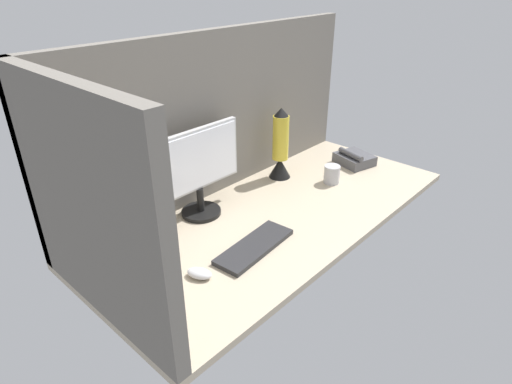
% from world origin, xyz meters
% --- Properties ---
extents(ground_plane, '(1.80, 0.80, 0.03)m').
position_xyz_m(ground_plane, '(0.00, 0.00, -0.01)').
color(ground_plane, tan).
extents(cubicle_wall_back, '(1.80, 0.05, 0.77)m').
position_xyz_m(cubicle_wall_back, '(0.00, 0.38, 0.38)').
color(cubicle_wall_back, slate).
rests_on(cubicle_wall_back, ground_plane).
extents(cubicle_wall_side, '(0.05, 0.80, 0.77)m').
position_xyz_m(cubicle_wall_side, '(-0.88, 0.00, 0.38)').
color(cubicle_wall_side, slate).
rests_on(cubicle_wall_side, ground_plane).
extents(monitor, '(0.47, 0.18, 0.40)m').
position_xyz_m(monitor, '(-0.25, 0.25, 0.23)').
color(monitor, black).
rests_on(monitor, ground_plane).
extents(keyboard, '(0.38, 0.16, 0.02)m').
position_xyz_m(keyboard, '(-0.29, -0.12, 0.01)').
color(keyboard, '#262628').
rests_on(keyboard, ground_plane).
extents(mouse, '(0.09, 0.11, 0.03)m').
position_xyz_m(mouse, '(-0.56, -0.10, 0.02)').
color(mouse, silver).
rests_on(mouse, ground_plane).
extents(mug_steel, '(0.08, 0.08, 0.09)m').
position_xyz_m(mug_steel, '(0.42, -0.02, 0.05)').
color(mug_steel, '#B2B2B7').
rests_on(mug_steel, ground_plane).
extents(lava_lamp, '(0.12, 0.12, 0.38)m').
position_xyz_m(lava_lamp, '(0.29, 0.23, 0.16)').
color(lava_lamp, black).
rests_on(lava_lamp, ground_plane).
extents(desk_phone, '(0.21, 0.23, 0.09)m').
position_xyz_m(desk_phone, '(0.71, 0.02, 0.03)').
color(desk_phone, '#4C4C51').
rests_on(desk_phone, ground_plane).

